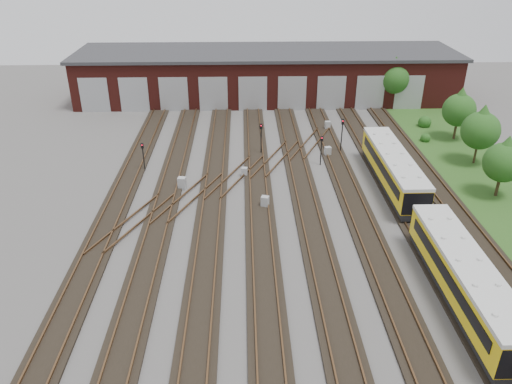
{
  "coord_description": "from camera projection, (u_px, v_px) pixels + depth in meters",
  "views": [
    {
      "loc": [
        -3.29,
        -27.92,
        20.34
      ],
      "look_at": [
        -2.32,
        7.32,
        2.0
      ],
      "focal_mm": 35.0,
      "sensor_mm": 36.0,
      "label": 1
    }
  ],
  "objects": [
    {
      "name": "maintenance_shed",
      "position": [
        266.0,
        74.0,
        68.2
      ],
      "size": [
        51.0,
        12.5,
        6.35
      ],
      "color": "#4D1813",
      "rests_on": "ground"
    },
    {
      "name": "metro_train",
      "position": [
        465.0,
        279.0,
        30.11
      ],
      "size": [
        2.48,
        45.67,
        2.82
      ],
      "rotation": [
        0.0,
        0.0,
        0.0
      ],
      "color": "black",
      "rests_on": "ground"
    },
    {
      "name": "relay_cabinet_2",
      "position": [
        244.0,
        172.0,
        46.73
      ],
      "size": [
        0.6,
        0.52,
        0.88
      ],
      "primitive_type": "cube",
      "rotation": [
        0.0,
        0.0,
        -0.17
      ],
      "color": "#9DA0A2",
      "rests_on": "ground"
    },
    {
      "name": "tree_3",
      "position": [
        505.0,
        158.0,
        41.77
      ],
      "size": [
        3.38,
        3.38,
        5.61
      ],
      "color": "#322716",
      "rests_on": "ground"
    },
    {
      "name": "relay_cabinet_1",
      "position": [
        265.0,
        202.0,
        41.38
      ],
      "size": [
        0.74,
        0.68,
        1.02
      ],
      "primitive_type": "cube",
      "rotation": [
        0.0,
        0.0,
        -0.32
      ],
      "color": "#9DA0A2",
      "rests_on": "ground"
    },
    {
      "name": "relay_cabinet_0",
      "position": [
        182.0,
        183.0,
        44.34
      ],
      "size": [
        0.79,
        0.7,
        1.13
      ],
      "primitive_type": "cube",
      "rotation": [
        0.0,
        0.0,
        -0.22
      ],
      "color": "#9DA0A2",
      "rests_on": "ground"
    },
    {
      "name": "bush_2",
      "position": [
        425.0,
        121.0,
        58.62
      ],
      "size": [
        1.51,
        1.51,
        1.51
      ],
      "primitive_type": "sphere",
      "color": "#1D4B15",
      "rests_on": "ground"
    },
    {
      "name": "tree_0",
      "position": [
        394.0,
        75.0,
        63.7
      ],
      "size": [
        3.99,
        3.99,
        6.62
      ],
      "color": "#322716",
      "rests_on": "ground"
    },
    {
      "name": "ground",
      "position": [
        293.0,
        266.0,
        34.23
      ],
      "size": [
        120.0,
        120.0,
        0.0
      ],
      "primitive_type": "plane",
      "color": "#484542",
      "rests_on": "ground"
    },
    {
      "name": "track_network",
      "position": [
        290.0,
        260.0,
        34.7
      ],
      "size": [
        30.4,
        70.0,
        0.33
      ],
      "color": "black",
      "rests_on": "ground"
    },
    {
      "name": "relay_cabinet_3",
      "position": [
        328.0,
        125.0,
        57.87
      ],
      "size": [
        0.64,
        0.54,
        1.0
      ],
      "primitive_type": "cube",
      "rotation": [
        0.0,
        0.0,
        0.08
      ],
      "color": "#9DA0A2",
      "rests_on": "ground"
    },
    {
      "name": "relay_cabinet_4",
      "position": [
        328.0,
        152.0,
        50.94
      ],
      "size": [
        0.72,
        0.65,
        1.0
      ],
      "primitive_type": "cube",
      "rotation": [
        0.0,
        0.0,
        0.28
      ],
      "color": "#9DA0A2",
      "rests_on": "ground"
    },
    {
      "name": "signal_mast_3",
      "position": [
        342.0,
        132.0,
        50.9
      ],
      "size": [
        0.31,
        0.29,
        3.67
      ],
      "rotation": [
        0.0,
        0.0,
        -0.23
      ],
      "color": "black",
      "rests_on": "ground"
    },
    {
      "name": "tree_1",
      "position": [
        460.0,
        106.0,
        53.68
      ],
      "size": [
        3.54,
        3.54,
        5.86
      ],
      "color": "#322716",
      "rests_on": "ground"
    },
    {
      "name": "tree_2",
      "position": [
        481.0,
        126.0,
        47.78
      ],
      "size": [
        3.66,
        3.66,
        6.07
      ],
      "color": "#322716",
      "rests_on": "ground"
    },
    {
      "name": "signal_mast_1",
      "position": [
        261.0,
        135.0,
        50.66
      ],
      "size": [
        0.28,
        0.27,
        3.31
      ],
      "rotation": [
        0.0,
        0.0,
        -0.12
      ],
      "color": "black",
      "rests_on": "ground"
    },
    {
      "name": "grass_verge",
      "position": [
        499.0,
        195.0,
        43.55
      ],
      "size": [
        8.0,
        55.0,
        0.05
      ],
      "primitive_type": "cube",
      "color": "#214C19",
      "rests_on": "ground"
    },
    {
      "name": "signal_mast_2",
      "position": [
        321.0,
        147.0,
        48.33
      ],
      "size": [
        0.27,
        0.25,
        3.02
      ],
      "rotation": [
        0.0,
        0.0,
        -0.09
      ],
      "color": "black",
      "rests_on": "ground"
    },
    {
      "name": "bush_1",
      "position": [
        426.0,
        137.0,
        54.54
      ],
      "size": [
        1.07,
        1.07,
        1.07
      ],
      "primitive_type": "sphere",
      "color": "#1D4B15",
      "rests_on": "ground"
    },
    {
      "name": "signal_mast_0",
      "position": [
        143.0,
        153.0,
        47.22
      ],
      "size": [
        0.26,
        0.24,
        2.82
      ],
      "rotation": [
        0.0,
        0.0,
        0.06
      ],
      "color": "black",
      "rests_on": "ground"
    }
  ]
}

